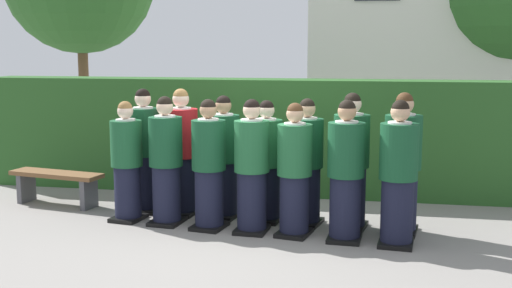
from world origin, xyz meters
TOP-DOWN VIEW (x-y plane):
  - ground_plane at (0.00, 0.00)m, footprint 60.00×60.00m
  - student_front_row_0 at (-1.70, 0.22)m, footprint 0.43×0.50m
  - student_front_row_1 at (-1.14, 0.15)m, footprint 0.43×0.54m
  - student_front_row_2 at (-0.55, 0.05)m, footprint 0.45×0.52m
  - student_front_row_3 at (-0.00, -0.01)m, footprint 0.43×0.53m
  - student_front_row_4 at (0.53, -0.05)m, footprint 0.45×0.54m
  - student_front_row_5 at (1.14, -0.13)m, footprint 0.43×0.49m
  - student_front_row_6 at (1.73, -0.21)m, footprint 0.43×0.54m
  - student_rear_row_0 at (-1.65, 0.72)m, footprint 0.44×0.54m
  - student_in_red_blazer at (-1.09, 0.66)m, footprint 0.45×0.53m
  - student_rear_row_2 at (-0.50, 0.61)m, footprint 0.45×0.52m
  - student_rear_row_3 at (0.09, 0.51)m, footprint 0.41×0.52m
  - student_rear_row_4 at (0.62, 0.46)m, footprint 0.46×0.53m
  - student_rear_row_5 at (1.18, 0.38)m, footprint 0.46×0.54m
  - student_rear_row_6 at (1.79, 0.31)m, footprint 0.47×0.54m
  - hedge at (0.00, 2.20)m, footprint 9.44×0.70m
  - wooden_bench at (-3.01, 0.78)m, footprint 1.44×0.62m

SIDE VIEW (x-z plane):
  - ground_plane at x=0.00m, z-range 0.00..0.00m
  - wooden_bench at x=-3.01m, z-range 0.11..0.59m
  - student_front_row_0 at x=-1.70m, z-range -0.04..1.53m
  - student_rear_row_3 at x=0.09m, z-range -0.04..1.54m
  - student_front_row_4 at x=0.53m, z-range -0.04..1.56m
  - student_rear_row_4 at x=0.62m, z-range -0.04..1.58m
  - student_front_row_2 at x=-0.55m, z-range -0.04..1.58m
  - student_rear_row_2 at x=-0.50m, z-range -0.04..1.59m
  - student_front_row_3 at x=0.00m, z-range -0.04..1.60m
  - student_front_row_1 at x=-1.14m, z-range -0.04..1.60m
  - student_front_row_5 at x=1.14m, z-range -0.04..1.62m
  - student_front_row_6 at x=1.73m, z-range -0.04..1.63m
  - student_rear_row_0 at x=-1.65m, z-range -0.04..1.66m
  - student_rear_row_5 at x=1.18m, z-range -0.04..1.66m
  - student_in_red_blazer at x=-1.09m, z-range -0.04..1.67m
  - student_rear_row_6 at x=1.79m, z-range -0.04..1.68m
  - hedge at x=0.00m, z-range 0.00..1.76m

